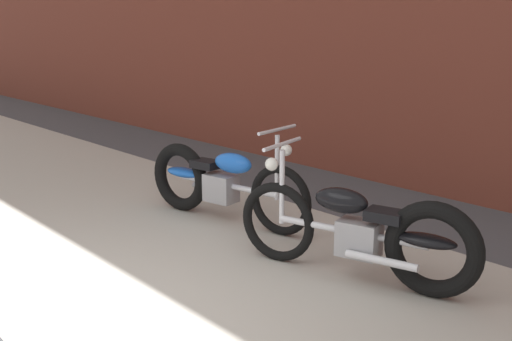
% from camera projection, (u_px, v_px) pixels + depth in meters
% --- Properties ---
extents(sidewalk_slab, '(36.00, 3.50, 0.01)m').
position_uv_depth(sidewalk_slab, '(244.00, 278.00, 4.66)').
color(sidewalk_slab, '#B2ADA3').
rests_on(sidewalk_slab, ground).
extents(motorcycle_blue, '(1.99, 0.65, 1.03)m').
position_uv_depth(motorcycle_blue, '(215.00, 181.00, 6.02)').
color(motorcycle_blue, black).
rests_on(motorcycle_blue, ground).
extents(motorcycle_black, '(1.96, 0.78, 1.03)m').
position_uv_depth(motorcycle_black, '(369.00, 233.00, 4.52)').
color(motorcycle_black, black).
rests_on(motorcycle_black, ground).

